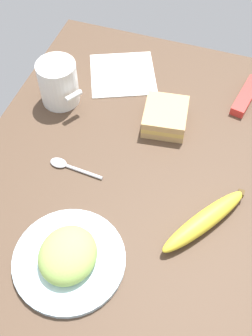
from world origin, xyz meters
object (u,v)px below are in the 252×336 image
Objects in this scene: plate_of_food at (68,257)px; banana at (205,220)px; spoon at (68,166)px; coffee_mug_black at (58,82)px; paper_napkin at (123,74)px; snack_bar at (246,96)px; sandwich_main at (165,117)px.

plate_of_food is 25.40cm from banana.
banana reaches higher than spoon.
coffee_mug_black reaches higher than paper_napkin.
spoon is (-18.78, -8.42, -1.47)cm from plate_of_food.
coffee_mug_black is at bearing -119.37° from banana.
banana is at bearing 81.84° from spoon.
coffee_mug_black is at bearing -60.11° from snack_bar.
banana is at bearing 31.65° from sandwich_main.
snack_bar is 29.86cm from paper_napkin.
sandwich_main is at bearing 91.14° from coffee_mug_black.
plate_of_food is 1.68× the size of spoon.
paper_napkin is at bearing 139.53° from coffee_mug_black.
banana is 35.57cm from snack_bar.
coffee_mug_black is at bearing -154.07° from plate_of_food.
paper_napkin is at bearing -141.09° from banana.
sandwich_main is (-0.49, 24.77, -3.09)cm from coffee_mug_black.
spoon is (17.91, -15.59, -1.82)cm from sandwich_main.
coffee_mug_black is 0.93× the size of spoon.
sandwich_main is at bearing -38.75° from snack_bar.
banana is 1.21× the size of paper_napkin.
spoon is at bearing -41.04° from sandwich_main.
coffee_mug_black is 43.11cm from snack_bar.
plate_of_food is 1.55× the size of snack_bar.
coffee_mug_black is 0.71× the size of paper_napkin.
spoon is at bearing -3.03° from paper_napkin.
spoon is 0.92× the size of snack_bar.
plate_of_food is 1.06× the size of banana.
coffee_mug_black is 0.85× the size of snack_bar.
coffee_mug_black is (-36.20, -17.60, 3.43)cm from plate_of_food.
plate_of_food reaches higher than sandwich_main.
plate_of_food is at bearing 24.16° from spoon.
plate_of_food is 20.64cm from spoon.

